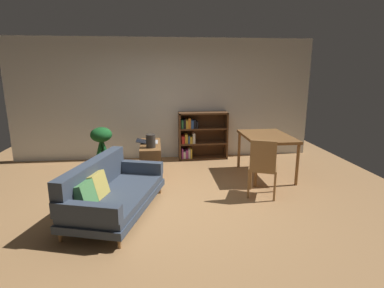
# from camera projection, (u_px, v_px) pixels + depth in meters

# --- Properties ---
(ground_plane) EXTENTS (8.16, 8.16, 0.00)m
(ground_plane) POSITION_uv_depth(u_px,v_px,m) (171.00, 205.00, 4.77)
(ground_plane) COLOR #A87A4C
(back_wall_panel) EXTENTS (6.80, 0.10, 2.70)m
(back_wall_panel) POSITION_uv_depth(u_px,v_px,m) (164.00, 100.00, 7.06)
(back_wall_panel) COLOR silver
(back_wall_panel) RESTS_ON ground_plane
(fabric_couch) EXTENTS (1.37, 2.01, 0.77)m
(fabric_couch) POSITION_uv_depth(u_px,v_px,m) (110.00, 191.00, 4.41)
(fabric_couch) COLOR olive
(fabric_couch) RESTS_ON ground_plane
(media_console) EXTENTS (0.38, 1.06, 0.63)m
(media_console) POSITION_uv_depth(u_px,v_px,m) (151.00, 160.00, 6.02)
(media_console) COLOR brown
(media_console) RESTS_ON ground_plane
(open_laptop) EXTENTS (0.42, 0.33, 0.06)m
(open_laptop) POSITION_uv_depth(u_px,v_px,m) (148.00, 142.00, 6.04)
(open_laptop) COLOR silver
(open_laptop) RESTS_ON media_console
(desk_speaker) EXTENTS (0.17, 0.17, 0.24)m
(desk_speaker) POSITION_uv_depth(u_px,v_px,m) (151.00, 141.00, 5.65)
(desk_speaker) COLOR #2D2823
(desk_speaker) RESTS_ON media_console
(potted_floor_plant) EXTENTS (0.40, 0.44, 0.96)m
(potted_floor_plant) POSITION_uv_depth(u_px,v_px,m) (102.00, 149.00, 5.94)
(potted_floor_plant) COLOR brown
(potted_floor_plant) RESTS_ON ground_plane
(dining_table) EXTENTS (0.86, 1.24, 0.80)m
(dining_table) POSITION_uv_depth(u_px,v_px,m) (267.00, 140.00, 5.92)
(dining_table) COLOR brown
(dining_table) RESTS_ON ground_plane
(dining_chair_near) EXTENTS (0.57, 0.56, 0.96)m
(dining_chair_near) POSITION_uv_depth(u_px,v_px,m) (263.00, 165.00, 4.95)
(dining_chair_near) COLOR olive
(dining_chair_near) RESTS_ON ground_plane
(bookshelf) EXTENTS (1.11, 0.34, 1.08)m
(bookshelf) POSITION_uv_depth(u_px,v_px,m) (199.00, 135.00, 7.15)
(bookshelf) COLOR #56351E
(bookshelf) RESTS_ON ground_plane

